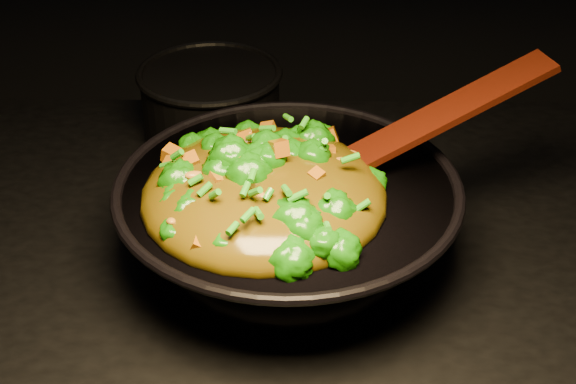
# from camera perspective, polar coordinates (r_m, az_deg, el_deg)

# --- Properties ---
(wok) EXTENTS (0.50, 0.50, 0.11)m
(wok) POSITION_cam_1_polar(r_m,az_deg,el_deg) (0.98, -0.01, -2.33)
(wok) COLOR black
(wok) RESTS_ON stovetop
(stir_fry) EXTENTS (0.33, 0.33, 0.10)m
(stir_fry) POSITION_cam_1_polar(r_m,az_deg,el_deg) (0.89, -1.77, 2.01)
(stir_fry) COLOR #186B07
(stir_fry) RESTS_ON wok
(spatula) EXTENTS (0.31, 0.14, 0.13)m
(spatula) POSITION_cam_1_polar(r_m,az_deg,el_deg) (0.97, 9.78, 4.84)
(spatula) COLOR #391A09
(spatula) RESTS_ON wok
(back_pot) EXTENTS (0.28, 0.28, 0.12)m
(back_pot) POSITION_cam_1_polar(r_m,az_deg,el_deg) (1.24, -5.47, 6.18)
(back_pot) COLOR black
(back_pot) RESTS_ON stovetop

